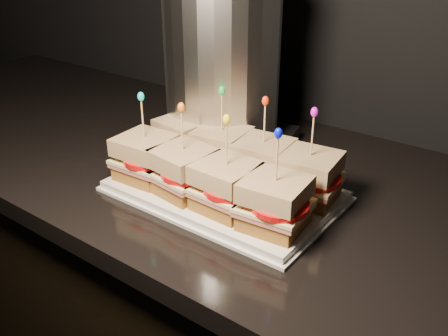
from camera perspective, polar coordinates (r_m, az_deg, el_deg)
The scene contains 62 objects.
granite_slab at distance 0.91m, azimuth 11.19°, elevation -4.53°, with size 2.66×0.68×0.04m, color black.
platter at distance 0.89m, azimuth 0.00°, elevation -2.65°, with size 0.39×0.24×0.02m, color silver.
platter_rim at distance 0.90m, azimuth 0.00°, elevation -2.98°, with size 0.40×0.25×0.01m, color silver.
sandwich_0_bread_bot at distance 1.00m, azimuth -4.43°, elevation 1.96°, with size 0.09×0.09×0.03m, color #5E360F.
sandwich_0_ham at distance 0.99m, azimuth -4.47°, elevation 2.83°, with size 0.10×0.10×0.01m, color #C35D52.
sandwich_0_cheese at distance 0.99m, azimuth -4.48°, elevation 3.20°, with size 0.10×0.10×0.01m, color #F3E59E.
sandwich_0_tomato at distance 0.97m, azimuth -4.19°, elevation 3.33°, with size 0.09×0.09×0.01m, color red.
sandwich_0_bread_top at distance 0.98m, azimuth -4.54°, elevation 4.70°, with size 0.09×0.09×0.03m, color brown.
sandwich_0_pick at distance 0.96m, azimuth -4.63°, elevation 7.22°, with size 0.00×0.00×0.09m, color tan.
sandwich_0_frill at distance 0.95m, azimuth -4.73°, elevation 9.79°, with size 0.01×0.01×0.02m, color yellow.
sandwich_1_bread_bot at distance 0.95m, azimuth -0.24°, elevation 0.59°, with size 0.09×0.09×0.03m, color #5E360F.
sandwich_1_ham at distance 0.94m, azimuth -0.24°, elevation 1.50°, with size 0.10×0.10×0.01m, color #C35D52.
sandwich_1_cheese at distance 0.94m, azimuth -0.24°, elevation 1.89°, with size 0.10×0.10×0.01m, color #F3E59E.
sandwich_1_tomato at distance 0.92m, azimuth 0.13°, elevation 2.01°, with size 0.09×0.09×0.01m, color red.
sandwich_1_bread_top at distance 0.92m, azimuth -0.24°, elevation 3.45°, with size 0.09×0.09×0.03m, color brown.
sandwich_1_pick at distance 0.91m, azimuth -0.25°, elevation 6.11°, with size 0.00×0.00×0.09m, color tan.
sandwich_1_frill at distance 0.89m, azimuth -0.25°, elevation 8.82°, with size 0.01×0.01×0.02m, color green.
sandwich_2_bread_bot at distance 0.90m, azimuth 4.42°, elevation -0.93°, with size 0.09×0.09×0.03m, color #5E360F.
sandwich_2_ham at distance 0.89m, azimuth 4.46°, elevation 0.02°, with size 0.10×0.10×0.01m, color #C35D52.
sandwich_2_cheese at distance 0.89m, azimuth 4.47°, elevation 0.42°, with size 0.10×0.10×0.01m, color #F3E59E.
sandwich_2_tomato at distance 0.88m, azimuth 4.94°, elevation 0.52°, with size 0.09×0.09×0.01m, color red.
sandwich_2_bread_top at distance 0.88m, azimuth 4.53°, elevation 2.05°, with size 0.09×0.09×0.03m, color brown.
sandwich_2_pick at distance 0.86m, azimuth 4.64°, elevation 4.83°, with size 0.00×0.00×0.09m, color tan.
sandwich_2_frill at distance 0.84m, azimuth 4.75°, elevation 7.67°, with size 0.01×0.01×0.02m, color red.
sandwich_3_bread_bot at distance 0.86m, azimuth 9.54°, elevation -2.59°, with size 0.09×0.09×0.03m, color #5E360F.
sandwich_3_ham at distance 0.85m, azimuth 9.62°, elevation -1.62°, with size 0.10×0.10×0.01m, color #C35D52.
sandwich_3_cheese at distance 0.85m, azimuth 9.66°, elevation -1.20°, with size 0.10×0.10×0.01m, color #F3E59E.
sandwich_3_tomato at distance 0.84m, azimuth 10.23°, elevation -1.13°, with size 0.09×0.09×0.01m, color red.
sandwich_3_bread_top at distance 0.84m, azimuth 9.80°, elevation 0.48°, with size 0.09×0.09×0.03m, color brown.
sandwich_3_pick at distance 0.82m, azimuth 10.04°, elevation 3.36°, with size 0.00×0.00×0.09m, color tan.
sandwich_3_frill at distance 0.80m, azimuth 10.30°, elevation 6.31°, with size 0.01×0.01×0.02m, color #BF13C6.
sandwich_4_bread_bot at distance 0.93m, azimuth -8.84°, elevation -0.30°, with size 0.09×0.09×0.03m, color #5E360F.
sandwich_4_ham at distance 0.92m, azimuth -8.91°, elevation 0.62°, with size 0.10×0.10×0.01m, color #C35D52.
sandwich_4_cheese at distance 0.92m, azimuth -8.94°, elevation 1.01°, with size 0.10×0.10×0.01m, color #F3E59E.
sandwich_4_tomato at distance 0.90m, azimuth -8.70°, elevation 1.12°, with size 0.09×0.09×0.01m, color red.
sandwich_4_bread_top at distance 0.91m, azimuth -9.06°, elevation 2.60°, with size 0.09×0.09×0.03m, color brown.
sandwich_4_pick at distance 0.89m, azimuth -9.27°, elevation 5.29°, with size 0.00×0.00×0.09m, color tan.
sandwich_4_frill at distance 0.87m, azimuth -9.48°, elevation 8.05°, with size 0.01×0.01×0.02m, color #0FB5C4.
sandwich_5_bread_bot at distance 0.87m, azimuth -4.57°, elevation -1.92°, with size 0.09×0.09×0.03m, color #5E360F.
sandwich_5_ham at distance 0.86m, azimuth -4.61°, elevation -0.96°, with size 0.10×0.10×0.01m, color #C35D52.
sandwich_5_cheese at distance 0.86m, azimuth -4.62°, elevation -0.54°, with size 0.10×0.10×0.01m, color #F3E59E.
sandwich_5_tomato at distance 0.84m, azimuth -4.29°, elevation -0.46°, with size 0.09×0.09×0.01m, color red.
sandwich_5_bread_top at distance 0.85m, azimuth -4.69°, elevation 1.13°, with size 0.09×0.09×0.03m, color brown.
sandwich_5_pick at distance 0.83m, azimuth -4.81°, elevation 3.99°, with size 0.00×0.00×0.09m, color tan.
sandwich_5_frill at distance 0.81m, azimuth -4.93°, elevation 6.92°, with size 0.01×0.01×0.02m, color orange.
sandwich_6_bread_bot at distance 0.82m, azimuth 0.27°, elevation -3.75°, with size 0.09×0.09×0.03m, color #5E360F.
sandwich_6_ham at distance 0.81m, azimuth 0.28°, elevation -2.73°, with size 0.10×0.10×0.01m, color #C35D52.
sandwich_6_cheese at distance 0.81m, azimuth 0.28°, elevation -2.30°, with size 0.10×0.10×0.01m, color #F3E59E.
sandwich_6_tomato at distance 0.79m, azimuth 0.72°, elevation -2.24°, with size 0.09×0.09×0.01m, color red.
sandwich_6_bread_top at distance 0.80m, azimuth 0.28°, elevation -0.55°, with size 0.09×0.09×0.03m, color brown.
sandwich_6_pick at distance 0.78m, azimuth 0.29°, elevation 2.46°, with size 0.00×0.00×0.09m, color tan.
sandwich_6_frill at distance 0.76m, azimuth 0.30°, elevation 5.57°, with size 0.01×0.01×0.02m, color yellow.
sandwich_7_bread_bot at distance 0.78m, azimuth 5.72°, elevation -5.75°, with size 0.09×0.09×0.03m, color #5E360F.
sandwich_7_ham at distance 0.77m, azimuth 5.78°, elevation -4.71°, with size 0.10×0.10×0.01m, color #C35D52.
sandwich_7_cheese at distance 0.76m, azimuth 5.80°, elevation -4.26°, with size 0.10×0.10×0.01m, color #F3E59E.
sandwich_7_tomato at distance 0.75m, azimuth 6.37°, elevation -4.23°, with size 0.09×0.09×0.01m, color red.
sandwich_7_bread_top at distance 0.75m, azimuth 5.90°, elevation -2.44°, with size 0.09×0.09×0.03m, color brown.
sandwich_7_pick at distance 0.73m, azimuth 6.06°, elevation 0.70°, with size 0.00×0.00×0.09m, color tan.
sandwich_7_frill at distance 0.71m, azimuth 6.23°, elevation 3.96°, with size 0.01×0.01×0.02m, color #040FD5.
appliance_base at distance 1.07m, azimuth -0.20°, elevation 3.01°, with size 0.28×0.23×0.03m, color #262628.
appliance_body at distance 1.02m, azimuth -0.21°, elevation 11.65°, with size 0.23×0.23×0.30m, color silver.
appliance at distance 1.02m, azimuth -0.21°, elevation 11.34°, with size 0.28×0.23×0.36m, color silver, non-canonical shape.
Camera 1 is at (0.38, 0.95, 1.39)m, focal length 40.00 mm.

